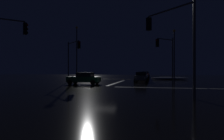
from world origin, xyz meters
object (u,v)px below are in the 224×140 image
traffic_signal_se (173,33)px  streetlamp_right_near (174,51)px  sedan_red (145,75)px  traffic_signal_ne (166,52)px  streetlamp_left_near (77,49)px  sedan_green_crossing (84,78)px  traffic_signal_sw (3,40)px  sedan_gray (141,77)px  sedan_orange (143,75)px  sedan_white (143,76)px  sedan_black (146,74)px  traffic_signal_nw (73,54)px

traffic_signal_se → streetlamp_right_near: streetlamp_right_near is taller
sedan_red → traffic_signal_ne: 21.41m
traffic_signal_se → streetlamp_right_near: 20.01m
traffic_signal_ne → streetlamp_left_near: 16.94m
sedan_red → sedan_green_crossing: same height
sedan_red → traffic_signal_ne: bearing=-79.4°
traffic_signal_sw → streetlamp_left_near: 20.35m
sedan_gray → traffic_signal_ne: (3.71, -3.44, 3.57)m
sedan_orange → sedan_gray: bearing=-87.7°
sedan_green_crossing → streetlamp_left_near: bearing=117.1°
sedan_white → traffic_signal_sw: size_ratio=0.67×
sedan_white → sedan_orange: 5.49m
sedan_white → traffic_signal_ne: (3.78, -9.69, 3.57)m
sedan_orange → traffic_signal_ne: (4.17, -15.16, 3.57)m
sedan_black → streetlamp_left_near: size_ratio=0.43×
traffic_signal_ne → traffic_signal_nw: (-13.78, -0.36, 0.02)m
sedan_gray → sedan_white: bearing=90.7°
sedan_white → streetlamp_right_near: size_ratio=0.50×
streetlamp_left_near → traffic_signal_se: bearing=-52.3°
sedan_red → traffic_signal_ne: traffic_signal_ne is taller
sedan_gray → sedan_green_crossing: bearing=-133.7°
sedan_white → sedan_black: 17.25m
traffic_signal_ne → traffic_signal_nw: bearing=-178.5°
traffic_signal_ne → streetlamp_left_near: size_ratio=0.64×
sedan_red → traffic_signal_se: bearing=-84.1°
traffic_signal_ne → sedan_gray: bearing=137.1°
traffic_signal_nw → streetlamp_left_near: streetlamp_left_near is taller
sedan_gray → streetlamp_right_near: (5.30, 2.65, 4.22)m
sedan_gray → traffic_signal_ne: bearing=-42.9°
sedan_gray → streetlamp_right_near: streetlamp_right_near is taller
sedan_black → streetlamp_left_near: (-11.71, -20.83, 4.92)m
traffic_signal_sw → streetlamp_right_near: (15.74, 20.24, 0.63)m
sedan_red → traffic_signal_ne: size_ratio=0.67×
traffic_signal_nw → traffic_signal_se: traffic_signal_se is taller
sedan_black → streetlamp_right_near: 21.99m
sedan_orange → sedan_green_crossing: bearing=-108.9°
sedan_white → streetlamp_left_near: 13.43m
sedan_red → sedan_black: 6.18m
traffic_signal_sw → traffic_signal_se: (13.81, 0.34, 0.11)m
streetlamp_right_near → sedan_gray: bearing=-153.4°
streetlamp_left_near → sedan_white: bearing=16.7°
traffic_signal_sw → traffic_signal_nw: 13.78m
sedan_black → traffic_signal_sw: size_ratio=0.67×
traffic_signal_ne → sedan_green_crossing: bearing=-160.2°
sedan_gray → traffic_signal_ne: traffic_signal_ne is taller
sedan_red → sedan_green_crossing: size_ratio=1.00×
sedan_white → traffic_signal_ne: traffic_signal_ne is taller
sedan_orange → traffic_signal_nw: 18.61m
sedan_gray → traffic_signal_sw: traffic_signal_sw is taller
sedan_red → traffic_signal_se: size_ratio=0.66×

